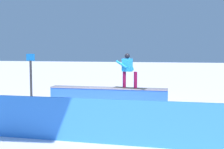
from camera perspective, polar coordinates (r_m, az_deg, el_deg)
ground_plane at (r=11.39m, az=-0.91°, el=-6.61°), size 120.00×120.00×0.00m
grind_box at (r=11.33m, az=-0.91°, el=-4.89°), size 5.04×0.95×0.76m
snowboarder at (r=11.06m, az=3.44°, el=1.17°), size 1.45×0.57×1.45m
safety_fence at (r=6.96m, az=-12.82°, el=-9.23°), size 12.97×1.01×1.10m
trail_marker at (r=12.20m, az=-17.01°, el=-0.54°), size 0.40×0.10×2.19m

